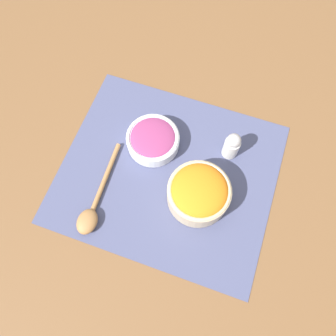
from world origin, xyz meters
The scene contains 6 objects.
ground_plane centered at (0.00, 0.00, 0.00)m, with size 3.00×3.00×0.00m, color brown.
placemat centered at (0.00, 0.00, 0.00)m, with size 0.54×0.46×0.00m.
carrot_bowl centered at (-0.09, 0.04, 0.05)m, with size 0.15×0.15×0.09m.
onion_bowl centered at (0.06, -0.06, 0.03)m, with size 0.14×0.14×0.05m.
wooden_spoon centered at (0.14, 0.16, 0.02)m, with size 0.05×0.25×0.03m.
pepper_shaker centered at (-0.13, -0.11, 0.05)m, with size 0.04×0.04×0.09m.
Camera 1 is at (-0.10, 0.28, 0.78)m, focal length 35.00 mm.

